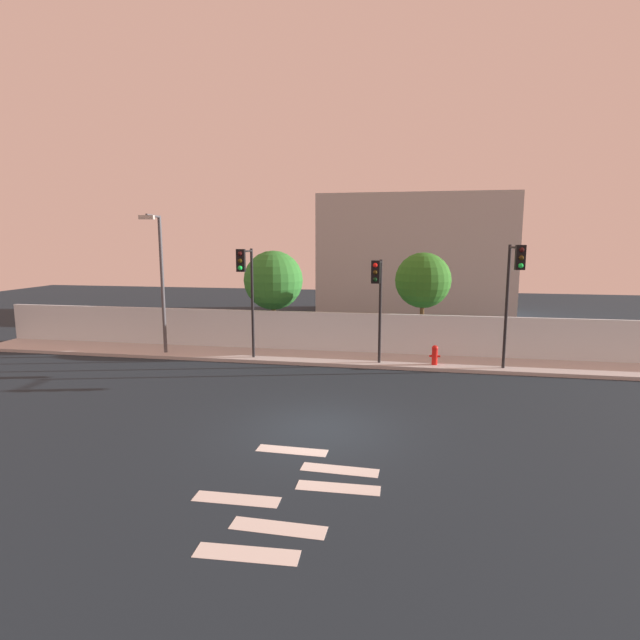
% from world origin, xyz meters
% --- Properties ---
extents(ground_plane, '(80.00, 80.00, 0.00)m').
position_xyz_m(ground_plane, '(0.00, 0.00, 0.00)').
color(ground_plane, '#1A242D').
extents(sidewalk, '(36.00, 2.40, 0.15)m').
position_xyz_m(sidewalk, '(0.00, 8.20, 0.07)').
color(sidewalk, '#B0B0B0').
rests_on(sidewalk, ground).
extents(perimeter_wall, '(36.00, 0.18, 1.80)m').
position_xyz_m(perimeter_wall, '(0.00, 9.49, 1.05)').
color(perimeter_wall, silver).
rests_on(perimeter_wall, sidewalk).
extents(crosswalk_marking, '(3.78, 4.75, 0.01)m').
position_xyz_m(crosswalk_marking, '(0.06, -3.67, 0.00)').
color(crosswalk_marking, silver).
rests_on(crosswalk_marking, ground).
extents(traffic_light_left, '(0.35, 1.75, 4.93)m').
position_xyz_m(traffic_light_left, '(6.18, 6.76, 3.75)').
color(traffic_light_left, black).
rests_on(traffic_light_left, sidewalk).
extents(traffic_light_center, '(0.35, 1.81, 4.75)m').
position_xyz_m(traffic_light_center, '(-4.36, 6.71, 3.63)').
color(traffic_light_center, black).
rests_on(traffic_light_center, sidewalk).
extents(traffic_light_right, '(0.37, 1.25, 4.32)m').
position_xyz_m(traffic_light_right, '(1.05, 6.99, 3.31)').
color(traffic_light_right, black).
rests_on(traffic_light_right, sidewalk).
extents(street_lamp_curbside, '(0.76, 1.99, 6.18)m').
position_xyz_m(street_lamp_curbside, '(-8.62, 7.47, 3.85)').
color(street_lamp_curbside, '#4C4C51').
rests_on(street_lamp_curbside, sidewalk).
extents(fire_hydrant, '(0.44, 0.26, 0.82)m').
position_xyz_m(fire_hydrant, '(3.41, 7.61, 0.59)').
color(fire_hydrant, red).
rests_on(fire_hydrant, sidewalk).
extents(roadside_tree_leftmost, '(2.93, 2.93, 4.75)m').
position_xyz_m(roadside_tree_leftmost, '(-4.37, 10.84, 3.28)').
color(roadside_tree_leftmost, brown).
rests_on(roadside_tree_leftmost, ground).
extents(roadside_tree_midleft, '(2.61, 2.61, 4.70)m').
position_xyz_m(roadside_tree_midleft, '(2.91, 10.84, 3.38)').
color(roadside_tree_midleft, brown).
rests_on(roadside_tree_midleft, ground).
extents(low_building_distant, '(13.21, 6.00, 8.36)m').
position_xyz_m(low_building_distant, '(2.49, 23.49, 4.18)').
color(low_building_distant, '#B1B1B1').
rests_on(low_building_distant, ground).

